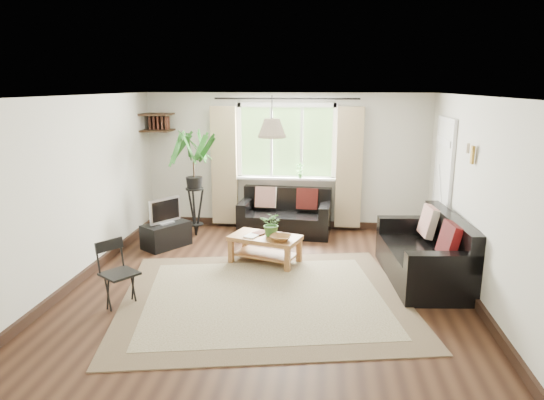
# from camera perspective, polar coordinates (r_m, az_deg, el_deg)

# --- Properties ---
(floor) EXTENTS (5.50, 5.50, 0.00)m
(floor) POSITION_cam_1_polar(r_m,az_deg,el_deg) (6.33, -0.40, -10.13)
(floor) COLOR black
(floor) RESTS_ON ground
(ceiling) EXTENTS (5.50, 5.50, 0.00)m
(ceiling) POSITION_cam_1_polar(r_m,az_deg,el_deg) (5.81, -0.44, 12.14)
(ceiling) COLOR white
(ceiling) RESTS_ON floor
(wall_back) EXTENTS (5.00, 0.02, 2.40)m
(wall_back) POSITION_cam_1_polar(r_m,az_deg,el_deg) (8.65, 1.71, 4.56)
(wall_back) COLOR beige
(wall_back) RESTS_ON floor
(wall_front) EXTENTS (5.00, 0.02, 2.40)m
(wall_front) POSITION_cam_1_polar(r_m,az_deg,el_deg) (3.36, -5.95, -9.91)
(wall_front) COLOR beige
(wall_front) RESTS_ON floor
(wall_left) EXTENTS (0.02, 5.50, 2.40)m
(wall_left) POSITION_cam_1_polar(r_m,az_deg,el_deg) (6.72, -22.12, 1.00)
(wall_left) COLOR beige
(wall_left) RESTS_ON floor
(wall_right) EXTENTS (0.02, 5.50, 2.40)m
(wall_right) POSITION_cam_1_polar(r_m,az_deg,el_deg) (6.19, 23.22, -0.09)
(wall_right) COLOR beige
(wall_right) RESTS_ON floor
(rug) EXTENTS (3.91, 3.52, 0.02)m
(rug) POSITION_cam_1_polar(r_m,az_deg,el_deg) (6.02, -0.88, -11.33)
(rug) COLOR #B7AE8E
(rug) RESTS_ON floor
(window) EXTENTS (2.50, 0.16, 2.16)m
(window) POSITION_cam_1_polar(r_m,az_deg,el_deg) (8.56, 1.70, 6.83)
(window) COLOR white
(window) RESTS_ON wall_back
(door) EXTENTS (0.06, 0.96, 2.06)m
(door) POSITION_cam_1_polar(r_m,az_deg,el_deg) (7.83, 19.38, 1.38)
(door) COLOR silver
(door) RESTS_ON wall_right
(corner_shelf) EXTENTS (0.50, 0.50, 0.34)m
(corner_shelf) POSITION_cam_1_polar(r_m,az_deg,el_deg) (8.79, -13.36, 8.88)
(corner_shelf) COLOR black
(corner_shelf) RESTS_ON wall_back
(pendant_lamp) EXTENTS (0.36, 0.36, 0.54)m
(pendant_lamp) POSITION_cam_1_polar(r_m,az_deg,el_deg) (6.22, 0.00, 8.99)
(pendant_lamp) COLOR beige
(pendant_lamp) RESTS_ON ceiling
(wall_sconce) EXTENTS (0.12, 0.12, 0.28)m
(wall_sconce) POSITION_cam_1_polar(r_m,az_deg,el_deg) (6.36, 22.30, 5.29)
(wall_sconce) COLOR beige
(wall_sconce) RESTS_ON wall_right
(sofa_back) EXTENTS (1.60, 0.88, 0.73)m
(sofa_back) POSITION_cam_1_polar(r_m,az_deg,el_deg) (8.38, 1.52, -1.56)
(sofa_back) COLOR black
(sofa_back) RESTS_ON floor
(sofa_right) EXTENTS (1.84, 1.05, 0.83)m
(sofa_right) POSITION_cam_1_polar(r_m,az_deg,el_deg) (6.71, 17.37, -5.59)
(sofa_right) COLOR black
(sofa_right) RESTS_ON floor
(coffee_table) EXTENTS (1.11, 0.82, 0.40)m
(coffee_table) POSITION_cam_1_polar(r_m,az_deg,el_deg) (7.07, -0.81, -5.81)
(coffee_table) COLOR brown
(coffee_table) RESTS_ON floor
(table_plant) EXTENTS (0.39, 0.35, 0.36)m
(table_plant) POSITION_cam_1_polar(r_m,az_deg,el_deg) (6.95, 0.01, -2.82)
(table_plant) COLOR #356327
(table_plant) RESTS_ON coffee_table
(bowl) EXTENTS (0.36, 0.36, 0.07)m
(bowl) POSITION_cam_1_polar(r_m,az_deg,el_deg) (6.80, 1.05, -4.47)
(bowl) COLOR brown
(bowl) RESTS_ON coffee_table
(book_a) EXTENTS (0.25, 0.28, 0.02)m
(book_a) POSITION_cam_1_polar(r_m,az_deg,el_deg) (7.03, -2.99, -4.12)
(book_a) COLOR white
(book_a) RESTS_ON coffee_table
(book_b) EXTENTS (0.27, 0.29, 0.02)m
(book_b) POSITION_cam_1_polar(r_m,az_deg,el_deg) (7.18, -1.87, -3.73)
(book_b) COLOR #512A20
(book_b) RESTS_ON coffee_table
(tv_stand) EXTENTS (0.75, 0.83, 0.39)m
(tv_stand) POSITION_cam_1_polar(r_m,az_deg,el_deg) (7.92, -12.34, -4.04)
(tv_stand) COLOR black
(tv_stand) RESTS_ON floor
(tv) EXTENTS (0.47, 0.56, 0.43)m
(tv) POSITION_cam_1_polar(r_m,az_deg,el_deg) (7.81, -12.48, -1.18)
(tv) COLOR #A5A5AA
(tv) RESTS_ON tv_stand
(palm_stand) EXTENTS (0.87, 0.87, 1.80)m
(palm_stand) POSITION_cam_1_polar(r_m,az_deg,el_deg) (8.26, -9.12, 1.87)
(palm_stand) COLOR black
(palm_stand) RESTS_ON floor
(folding_chair) EXTENTS (0.56, 0.56, 0.77)m
(folding_chair) POSITION_cam_1_polar(r_m,az_deg,el_deg) (5.94, -17.49, -8.40)
(folding_chair) COLOR black
(folding_chair) RESTS_ON floor
(sill_plant) EXTENTS (0.14, 0.10, 0.27)m
(sill_plant) POSITION_cam_1_polar(r_m,az_deg,el_deg) (8.53, 3.31, 3.50)
(sill_plant) COLOR #2D6023
(sill_plant) RESTS_ON window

